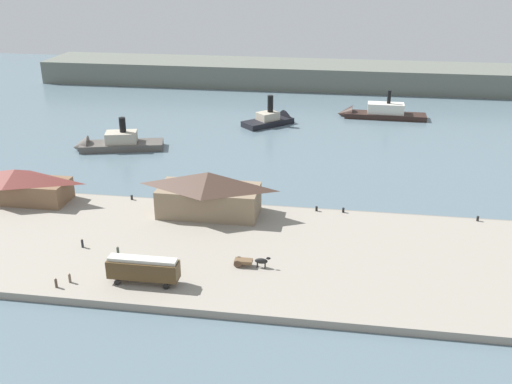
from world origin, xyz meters
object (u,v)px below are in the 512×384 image
Objects in this scene: street_tram at (143,268)px; horse_cart at (250,261)px; pedestrian_walking_west at (118,251)px; mooring_post_center_east at (317,209)px; ferry_shed_west_terminal at (209,193)px; pedestrian_near_west_shed at (82,243)px; pedestrian_by_tram at (70,278)px; pedestrian_near_cart at (56,283)px; mooring_post_east at (132,197)px; ferry_mid_harbor at (273,119)px; ferry_shed_east_terminal at (17,185)px; mooring_post_west at (478,219)px; mooring_post_center_west at (343,210)px; ferry_outer_harbor at (111,144)px; ferry_approaching_west at (375,113)px.

horse_cart is at bearing 25.90° from street_tram.
pedestrian_walking_west reaches higher than mooring_post_center_east.
ferry_shed_west_terminal is 11.72× the size of pedestrian_near_west_shed.
pedestrian_walking_west is (4.00, 8.84, 0.07)m from pedestrian_by_tram.
pedestrian_near_cart is (-16.09, -28.42, -3.44)m from ferry_shed_west_terminal.
mooring_post_east is 0.06× the size of ferry_mid_harbor.
ferry_shed_east_terminal reaches higher than pedestrian_near_west_shed.
pedestrian_near_cart is at bearing -117.12° from pedestrian_walking_west.
mooring_post_west is at bearing 29.40° from street_tram.
ferry_shed_west_terminal is 25.64m from street_tram.
mooring_post_center_east is at bearing 28.76° from pedestrian_near_west_shed.
horse_cart is 28.32m from pedestrian_near_west_shed.
ferry_shed_west_terminal is 3.30× the size of horse_cart.
pedestrian_near_cart is (-12.16, -3.15, -1.71)m from street_tram.
ferry_shed_east_terminal is 35.96m from pedestrian_by_tram.
mooring_post_center_west is (35.24, 22.29, -0.32)m from pedestrian_walking_west.
horse_cart is 0.25× the size of ferry_outer_harbor.
pedestrian_near_cart is (-26.77, -10.24, -0.22)m from horse_cart.
mooring_post_east is (-1.72, 30.88, -0.26)m from pedestrian_by_tram.
ferry_outer_harbor is at bearing 112.76° from pedestrian_walking_west.
ferry_outer_harbor is (-17.54, 64.97, -0.43)m from pedestrian_near_cart.
ferry_shed_east_terminal is 11.87× the size of pedestrian_walking_west.
mooring_post_east is at bearing 104.53° from pedestrian_walking_west.
mooring_post_center_west is (-23.98, 0.04, 0.00)m from mooring_post_west.
ferry_shed_east_terminal is at bearing -132.68° from ferry_approaching_west.
ferry_approaching_west is (49.18, 73.14, -0.16)m from mooring_post_east.
mooring_post_east is (1.10, 20.24, -0.27)m from pedestrian_near_west_shed.
ferry_mid_harbor is (7.55, 90.98, -2.23)m from street_tram.
horse_cart is at bearing -149.31° from mooring_post_west.
pedestrian_near_cart reaches higher than mooring_post_center_west.
mooring_post_east and mooring_post_center_east have the same top height.
pedestrian_by_tram is 46.23m from mooring_post_center_east.
ferry_outer_harbor is at bearing 105.11° from pedestrian_near_cart.
ferry_mid_harbor reaches higher than pedestrian_by_tram.
mooring_post_east is 36.00m from mooring_post_center_east.
mooring_post_center_east is at bearing -179.85° from mooring_post_west.
mooring_post_center_west is at bearing 25.97° from pedestrian_near_west_shed.
mooring_post_east is (-0.37, 32.47, -0.26)m from pedestrian_near_cart.
mooring_post_center_west is (28.42, 29.57, -1.97)m from street_tram.
pedestrian_near_west_shed is at bearing -118.30° from ferry_approaching_west.
ferry_mid_harbor is (14.37, 83.70, -0.59)m from pedestrian_walking_west.
ferry_mid_harbor reaches higher than ferry_shed_east_terminal.
horse_cart is 43.95m from mooring_post_west.
pedestrian_near_cart is at bearing -141.12° from mooring_post_center_west.
mooring_post_center_west is (39.24, 31.13, -0.26)m from pedestrian_by_tram.
mooring_post_center_east is 63.56m from ferry_mid_harbor.
ferry_outer_harbor reaches higher than street_tram.
mooring_post_east is at bearing 93.18° from pedestrian_by_tram.
pedestrian_by_tram is 1.72× the size of mooring_post_east.
horse_cart is 0.37× the size of ferry_mid_harbor.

